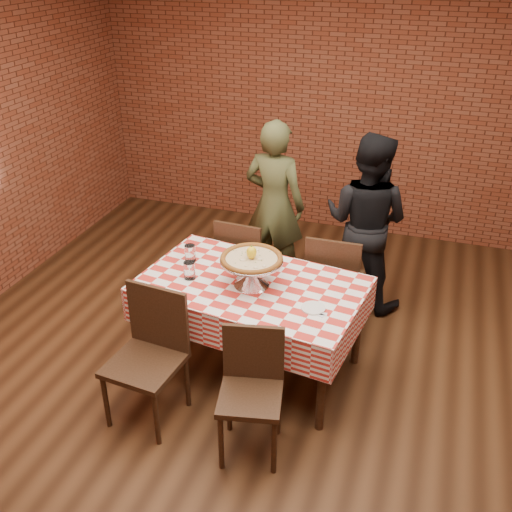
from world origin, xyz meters
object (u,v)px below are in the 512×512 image
at_px(condiment_caddy, 275,261).
at_px(chair_near_right, 250,399).
at_px(pizza, 252,259).
at_px(chair_far_left, 246,262).
at_px(chair_far_right, 335,280).
at_px(pizza_stand, 252,272).
at_px(water_glass_left, 189,270).
at_px(chair_near_left, 144,362).
at_px(diner_olive, 274,205).
at_px(diner_black, 366,222).
at_px(water_glass_right, 190,253).
at_px(table, 251,326).

relative_size(condiment_caddy, chair_near_right, 0.15).
height_order(pizza, chair_far_left, pizza).
relative_size(pizza, chair_near_right, 0.51).
relative_size(condiment_caddy, chair_far_right, 0.14).
bearing_deg(pizza_stand, water_glass_left, -173.21).
xyz_separation_m(chair_near_left, chair_near_right, (0.78, -0.08, -0.04)).
bearing_deg(pizza_stand, pizza, 0.00).
bearing_deg(chair_far_left, chair_near_left, 86.51).
xyz_separation_m(pizza_stand, pizza, (0.00, 0.00, 0.11)).
xyz_separation_m(pizza_stand, chair_far_left, (-0.33, 0.83, -0.41)).
bearing_deg(condiment_caddy, chair_far_left, 131.18).
bearing_deg(diner_olive, pizza, 106.74).
bearing_deg(diner_black, water_glass_right, 55.80).
bearing_deg(pizza, chair_far_left, 111.82).
bearing_deg(pizza, water_glass_right, 161.55).
distance_m(water_glass_left, water_glass_right, 0.26).
relative_size(water_glass_left, water_glass_right, 1.00).
xyz_separation_m(water_glass_left, chair_near_right, (0.72, -0.75, -0.39)).
height_order(table, water_glass_left, water_glass_left).
height_order(pizza, chair_near_left, pizza).
relative_size(pizza, chair_far_right, 0.48).
bearing_deg(table, diner_black, 62.58).
bearing_deg(chair_near_left, chair_near_right, -0.10).
bearing_deg(table, condiment_caddy, 69.65).
relative_size(table, chair_near_left, 1.69).
height_order(chair_near_left, chair_near_right, chair_near_left).
bearing_deg(chair_near_right, chair_far_right, 70.21).
bearing_deg(water_glass_left, table, 9.46).
height_order(chair_far_right, diner_olive, diner_olive).
bearing_deg(water_glass_left, pizza, 6.79).
distance_m(chair_near_right, diner_olive, 2.22).
height_order(chair_near_left, chair_far_right, chair_near_left).
bearing_deg(condiment_caddy, table, -107.01).
relative_size(pizza_stand, condiment_caddy, 3.62).
relative_size(pizza_stand, chair_near_left, 0.49).
xyz_separation_m(pizza_stand, chair_near_left, (-0.52, -0.72, -0.39)).
distance_m(chair_far_left, diner_black, 1.10).
bearing_deg(diner_black, water_glass_left, 64.30).
height_order(water_glass_left, chair_far_left, chair_far_left).
relative_size(chair_near_right, diner_black, 0.55).
bearing_deg(water_glass_right, chair_near_left, -86.94).
relative_size(table, chair_far_right, 1.72).
height_order(water_glass_left, water_glass_right, same).
xyz_separation_m(water_glass_left, diner_black, (1.09, 1.30, -0.03)).
xyz_separation_m(table, chair_near_right, (0.27, -0.82, 0.06)).
xyz_separation_m(water_glass_right, chair_near_right, (0.83, -0.99, -0.39)).
height_order(water_glass_left, chair_near_left, chair_near_left).
bearing_deg(pizza_stand, diner_olive, 99.80).
bearing_deg(chair_far_left, pizza, 115.15).
relative_size(condiment_caddy, diner_olive, 0.08).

